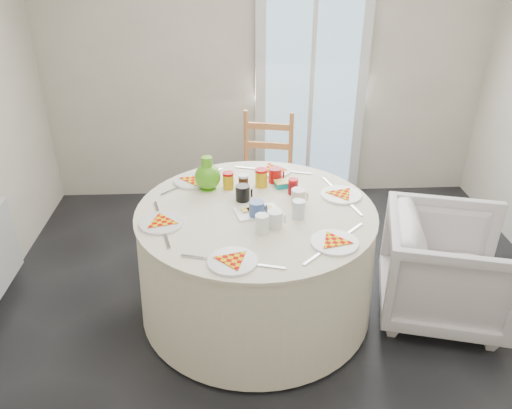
{
  "coord_description": "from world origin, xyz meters",
  "views": [
    {
      "loc": [
        -0.31,
        -2.47,
        2.28
      ],
      "look_at": [
        -0.18,
        0.25,
        0.8
      ],
      "focal_mm": 35.0,
      "sensor_mm": 36.0,
      "label": 1
    }
  ],
  "objects_px": {
    "wooden_chair": "(265,178)",
    "green_pitcher": "(208,175)",
    "armchair": "(447,264)",
    "table": "(256,261)"
  },
  "relations": [
    {
      "from": "wooden_chair",
      "to": "green_pitcher",
      "type": "relative_size",
      "value": 4.47
    },
    {
      "from": "wooden_chair",
      "to": "green_pitcher",
      "type": "distance_m",
      "value": 0.96
    },
    {
      "from": "armchair",
      "to": "green_pitcher",
      "type": "height_order",
      "value": "green_pitcher"
    },
    {
      "from": "wooden_chair",
      "to": "armchair",
      "type": "height_order",
      "value": "wooden_chair"
    },
    {
      "from": "table",
      "to": "green_pitcher",
      "type": "xyz_separation_m",
      "value": [
        -0.31,
        0.3,
        0.49
      ]
    },
    {
      "from": "green_pitcher",
      "to": "table",
      "type": "bearing_deg",
      "value": -30.42
    },
    {
      "from": "table",
      "to": "wooden_chair",
      "type": "xyz_separation_m",
      "value": [
        0.13,
        1.06,
        0.09
      ]
    },
    {
      "from": "table",
      "to": "armchair",
      "type": "distance_m",
      "value": 1.25
    },
    {
      "from": "wooden_chair",
      "to": "armchair",
      "type": "relative_size",
      "value": 1.26
    },
    {
      "from": "table",
      "to": "armchair",
      "type": "bearing_deg",
      "value": -5.48
    }
  ]
}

